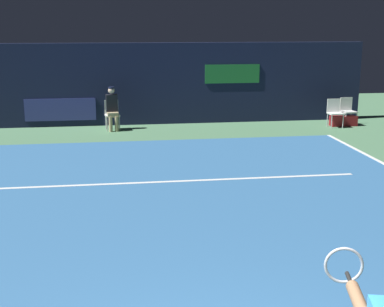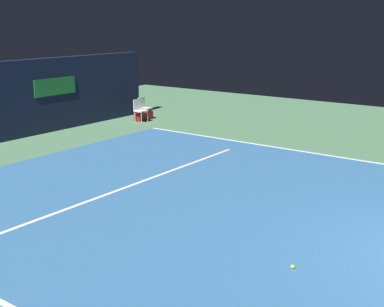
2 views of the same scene
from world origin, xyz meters
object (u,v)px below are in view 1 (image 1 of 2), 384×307
Objects in this scene: courtside_chair_far at (335,111)px; line_judge_on_chair at (112,108)px; courtside_chair_near at (348,110)px; equipment_bag at (343,121)px.

line_judge_on_chair is at bearing 176.08° from courtside_chair_far.
courtside_chair_near is (7.48, -0.22, -0.18)m from line_judge_on_chair.
courtside_chair_near reaches higher than equipment_bag.
courtside_chair_far is at bearing -3.92° from line_judge_on_chair.
line_judge_on_chair is 1.50× the size of courtside_chair_far.
line_judge_on_chair is 1.57× the size of equipment_bag.
courtside_chair_far reaches higher than equipment_bag.
courtside_chair_far is (6.94, -0.48, -0.18)m from line_judge_on_chair.
courtside_chair_far is at bearing -161.87° from equipment_bag.
courtside_chair_far is (-0.54, -0.25, 0.00)m from courtside_chair_near.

